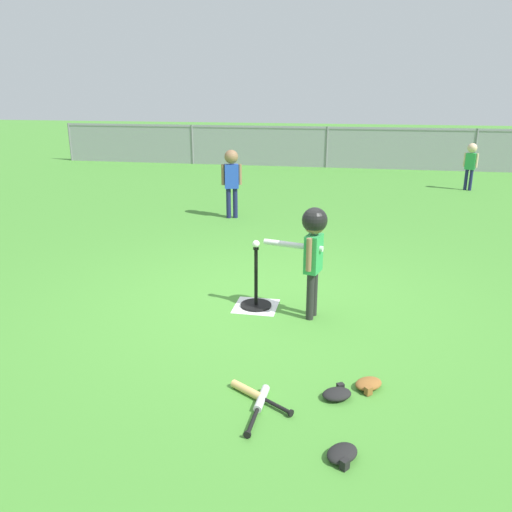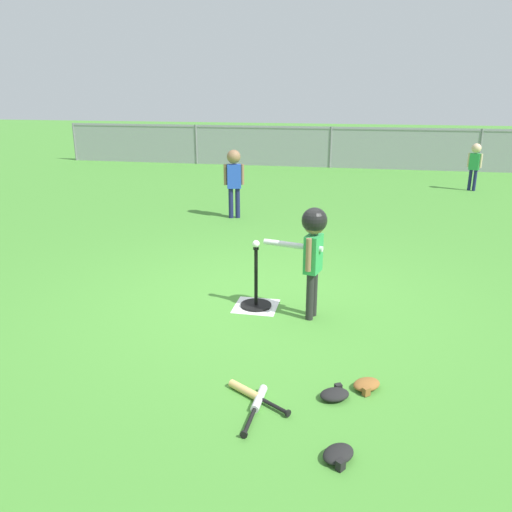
{
  "view_description": "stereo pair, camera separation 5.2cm",
  "coord_description": "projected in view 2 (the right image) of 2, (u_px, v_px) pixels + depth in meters",
  "views": [
    {
      "loc": [
        0.87,
        -4.97,
        2.14
      ],
      "look_at": [
        -0.07,
        -0.15,
        0.55
      ],
      "focal_mm": 36.05,
      "sensor_mm": 36.0,
      "label": 1
    },
    {
      "loc": [
        0.92,
        -4.96,
        2.14
      ],
      "look_at": [
        -0.07,
        -0.15,
        0.55
      ],
      "focal_mm": 36.05,
      "sensor_mm": 36.0,
      "label": 2
    }
  ],
  "objects": [
    {
      "name": "fielder_near_right",
      "position": [
        475.0,
        160.0,
        11.22
      ],
      "size": [
        0.28,
        0.2,
        1.03
      ],
      "color": "#191E4C",
      "rests_on": "ground_plane"
    },
    {
      "name": "glove_near_bats",
      "position": [
        335.0,
        394.0,
        3.73
      ],
      "size": [
        0.27,
        0.25,
        0.07
      ],
      "color": "black",
      "rests_on": "ground_plane"
    },
    {
      "name": "spare_bat_wood",
      "position": [
        250.0,
        393.0,
        3.75
      ],
      "size": [
        0.51,
        0.34,
        0.06
      ],
      "color": "#DBB266",
      "rests_on": "ground_plane"
    },
    {
      "name": "batter_child",
      "position": [
        313.0,
        241.0,
        4.84
      ],
      "size": [
        0.62,
        0.31,
        1.1
      ],
      "color": "#262626",
      "rests_on": "ground_plane"
    },
    {
      "name": "home_plate",
      "position": [
        256.0,
        306.0,
        5.33
      ],
      "size": [
        0.44,
        0.44,
        0.01
      ],
      "primitive_type": "cube",
      "color": "white",
      "rests_on": "ground_plane"
    },
    {
      "name": "spare_bat_silver",
      "position": [
        257.0,
        403.0,
        3.63
      ],
      "size": [
        0.08,
        0.57,
        0.06
      ],
      "color": "silver",
      "rests_on": "ground_plane"
    },
    {
      "name": "outfield_fence",
      "position": [
        331.0,
        146.0,
        14.6
      ],
      "size": [
        16.06,
        0.06,
        1.15
      ],
      "color": "slate",
      "rests_on": "ground_plane"
    },
    {
      "name": "fielder_near_left",
      "position": [
        234.0,
        175.0,
        8.78
      ],
      "size": [
        0.34,
        0.23,
        1.18
      ],
      "color": "#191E4C",
      "rests_on": "ground_plane"
    },
    {
      "name": "ground_plane",
      "position": [
        266.0,
        301.0,
        5.46
      ],
      "size": [
        60.0,
        60.0,
        0.0
      ],
      "primitive_type": "plane",
      "color": "#478C33"
    },
    {
      "name": "glove_tossed_aside",
      "position": [
        338.0,
        454.0,
        3.11
      ],
      "size": [
        0.26,
        0.27,
        0.07
      ],
      "color": "black",
      "rests_on": "ground_plane"
    },
    {
      "name": "batting_tee",
      "position": [
        256.0,
        298.0,
        5.3
      ],
      "size": [
        0.32,
        0.32,
        0.64
      ],
      "color": "black",
      "rests_on": "ground_plane"
    },
    {
      "name": "baseball_on_tee",
      "position": [
        256.0,
        244.0,
        5.12
      ],
      "size": [
        0.07,
        0.07,
        0.07
      ],
      "primitive_type": "sphere",
      "color": "white",
      "rests_on": "batting_tee"
    },
    {
      "name": "glove_by_plate",
      "position": [
        367.0,
        385.0,
        3.85
      ],
      "size": [
        0.27,
        0.27,
        0.07
      ],
      "color": "brown",
      "rests_on": "ground_plane"
    }
  ]
}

